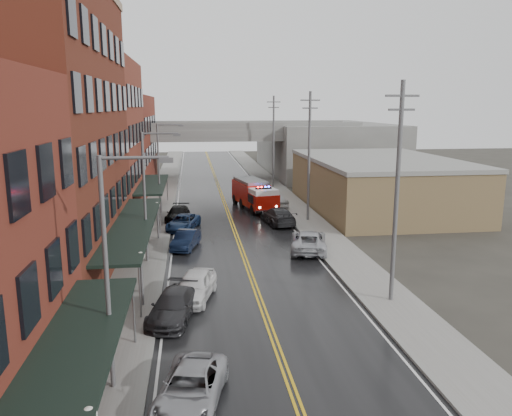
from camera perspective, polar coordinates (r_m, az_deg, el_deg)
road at (r=41.49m, az=-2.20°, el=-3.34°), size 11.00×160.00×0.02m
sidewalk_left at (r=41.48m, az=-12.32°, el=-3.52°), size 3.00×160.00×0.15m
sidewalk_right at (r=42.74m, az=7.60°, el=-2.90°), size 3.00×160.00×0.15m
curb_left at (r=41.36m, az=-10.04°, el=-3.47°), size 0.30×160.00×0.15m
curb_right at (r=42.34m, az=5.44°, el=-2.99°), size 0.30×160.00×0.15m
brick_building_b at (r=34.36m, az=-24.04°, el=7.78°), size 9.00×20.00×18.00m
brick_building_c at (r=51.45m, az=-18.45°, el=7.44°), size 9.00×15.00×15.00m
brick_building_far at (r=68.77m, az=-15.67°, el=7.25°), size 9.00×20.00×12.00m
tan_building at (r=54.27m, az=13.84°, el=2.57°), size 14.00×22.00×5.00m
right_far_block at (r=83.07m, az=7.70°, el=6.86°), size 18.00×30.00×8.00m
awning_0 at (r=16.37m, az=-21.14°, el=-17.30°), size 2.60×16.00×3.09m
awning_1 at (r=34.04m, az=-13.79°, el=-1.83°), size 2.60×18.00×3.09m
awning_2 at (r=51.16m, az=-11.72°, el=2.68°), size 2.60×13.00×3.09m
globe_lamp_1 at (r=27.39m, az=-12.99°, el=-6.53°), size 0.44×0.44×3.12m
globe_lamp_2 at (r=40.89m, az=-11.20°, el=-0.46°), size 0.44×0.44×3.12m
street_lamp_0 at (r=18.98m, az=-16.06°, el=-5.73°), size 2.64×0.22×9.00m
street_lamp_1 at (r=34.49m, az=-12.24°, el=2.14°), size 2.64×0.22×9.00m
street_lamp_2 at (r=50.32m, az=-10.79°, el=5.10°), size 2.64×0.22×9.00m
utility_pole_0 at (r=27.53m, az=15.81°, el=1.99°), size 1.80×0.24×12.00m
utility_pole_1 at (r=46.42m, az=6.09°, el=6.10°), size 1.80×0.24×12.00m
utility_pole_2 at (r=65.97m, az=2.01°, el=7.76°), size 1.80×0.24×12.00m
overpass at (r=72.17m, az=-4.62°, el=7.81°), size 40.00×10.00×7.50m
fire_truck at (r=52.52m, az=-0.16°, el=1.63°), size 4.54×8.52×2.98m
parked_car_left_2 at (r=19.32m, az=-7.49°, el=-19.78°), size 3.19×5.13×1.32m
parked_car_left_3 at (r=26.19m, az=-9.44°, el=-10.98°), size 3.00×5.19×1.42m
parked_car_left_4 at (r=28.50m, az=-7.03°, el=-8.83°), size 2.98×4.96×1.58m
parked_car_left_5 at (r=38.46m, az=-8.02°, el=-3.61°), size 2.44×4.38×1.37m
parked_car_left_6 at (r=44.29m, az=-8.32°, el=-1.63°), size 3.38×5.16×1.32m
parked_car_left_7 at (r=47.80m, az=-8.95°, el=-0.65°), size 2.53×4.87×1.35m
parked_car_right_0 at (r=37.63m, az=6.04°, el=-3.76°), size 3.77×6.02×1.55m
parked_car_right_1 at (r=45.90m, az=2.52°, el=-0.89°), size 2.89×5.64×1.57m
parked_car_right_2 at (r=53.36m, az=1.97°, el=0.91°), size 3.11×5.13×1.63m
parked_car_right_3 at (r=59.02m, az=-0.28°, el=1.95°), size 1.73×4.97×1.64m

